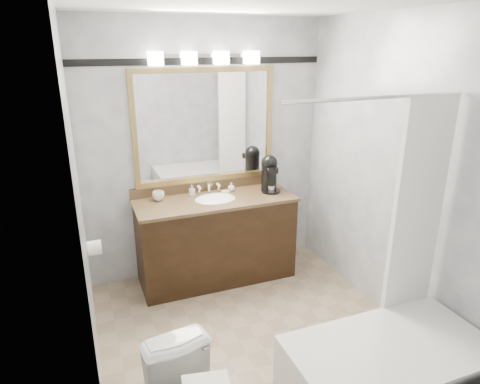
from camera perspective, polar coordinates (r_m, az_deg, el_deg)
name	(u,v)px	position (r m, az deg, el deg)	size (l,w,h in m)	color
room	(258,192)	(3.06, 2.48, 0.04)	(2.42, 2.62, 2.52)	gray
vanity	(216,237)	(4.25, -3.23, -6.06)	(1.53, 0.58, 0.97)	black
mirror	(205,126)	(4.17, -4.67, 8.72)	(1.40, 0.04, 1.10)	#A4874A
vanity_light_bar	(205,58)	(4.05, -4.68, 17.44)	(1.02, 0.14, 0.12)	silver
accent_stripe	(203,61)	(4.11, -4.95, 16.99)	(2.40, 0.01, 0.06)	black
bathtub	(390,364)	(3.15, 19.34, -20.87)	(1.30, 0.75, 1.96)	white
tp_roll	(94,248)	(3.65, -18.85, -7.07)	(0.12, 0.12, 0.11)	white
coffee_maker	(269,172)	(4.27, 3.93, 2.61)	(0.19, 0.24, 0.36)	black
cup_left	(158,196)	(4.11, -10.82, -0.50)	(0.11, 0.11, 0.09)	white
soap_bottle_a	(192,190)	(4.19, -6.43, 0.22)	(0.04, 0.05, 0.10)	white
soap_bottle_b	(231,187)	(4.28, -1.18, 0.67)	(0.07, 0.07, 0.09)	white
soap_bar	(225,192)	(4.24, -1.97, 0.01)	(0.07, 0.05, 0.02)	beige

